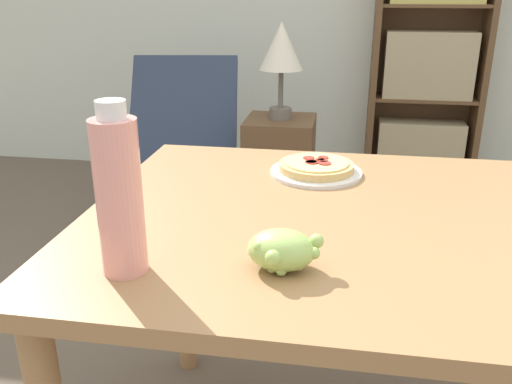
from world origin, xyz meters
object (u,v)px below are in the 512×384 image
(grape_bunch, at_px, (282,250))
(bookshelf, at_px, (429,61))
(side_table, at_px, (279,177))
(lounge_chair_near, at_px, (182,179))
(table_lamp, at_px, (281,51))
(drink_bottle, at_px, (119,195))
(pizza_on_plate, at_px, (316,169))

(grape_bunch, bearing_deg, bookshelf, 77.77)
(grape_bunch, relative_size, side_table, 0.21)
(lounge_chair_near, xyz_separation_m, table_lamp, (0.51, 0.06, 0.66))
(lounge_chair_near, height_order, bookshelf, bookshelf)
(drink_bottle, height_order, side_table, drink_bottle)
(grape_bunch, relative_size, table_lamp, 0.28)
(pizza_on_plate, xyz_separation_m, side_table, (-0.25, 1.28, -0.48))
(side_table, distance_m, table_lamp, 0.64)
(grape_bunch, height_order, lounge_chair_near, lounge_chair_near)
(grape_bunch, bearing_deg, drink_bottle, -169.45)
(grape_bunch, xyz_separation_m, side_table, (-0.22, 1.79, -0.50))
(table_lamp, bearing_deg, grape_bunch, -82.93)
(pizza_on_plate, relative_size, table_lamp, 0.51)
(pizza_on_plate, height_order, table_lamp, table_lamp)
(lounge_chair_near, relative_size, side_table, 1.43)
(side_table, bearing_deg, lounge_chair_near, -173.24)
(bookshelf, bearing_deg, table_lamp, -132.46)
(drink_bottle, xyz_separation_m, side_table, (0.04, 1.84, -0.61))
(pizza_on_plate, height_order, grape_bunch, grape_bunch)
(pizza_on_plate, xyz_separation_m, grape_bunch, (-0.03, -0.52, 0.02))
(side_table, relative_size, table_lamp, 1.33)
(drink_bottle, height_order, bookshelf, bookshelf)
(drink_bottle, bearing_deg, side_table, 88.64)
(drink_bottle, distance_m, table_lamp, 1.84)
(bookshelf, bearing_deg, pizza_on_plate, -104.36)
(lounge_chair_near, xyz_separation_m, bookshelf, (1.31, 0.93, 0.52))
(lounge_chair_near, distance_m, bookshelf, 1.69)
(grape_bunch, xyz_separation_m, table_lamp, (-0.22, 1.79, 0.13))
(grape_bunch, distance_m, bookshelf, 2.73)
(grape_bunch, height_order, table_lamp, table_lamp)
(grape_bunch, height_order, drink_bottle, drink_bottle)
(bookshelf, distance_m, table_lamp, 1.19)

